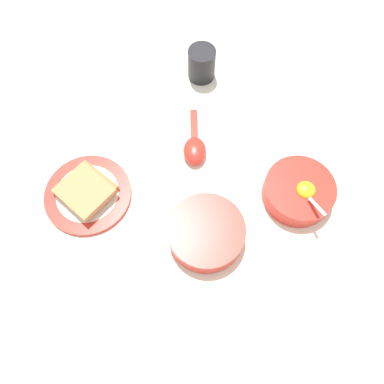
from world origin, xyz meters
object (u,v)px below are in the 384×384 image
at_px(drinking_cup, 202,63).
at_px(toast_sandwich, 85,191).
at_px(congee_bowl, 206,233).
at_px(toast_plate, 88,194).
at_px(egg_bowl, 299,191).
at_px(soup_spoon, 195,147).

bearing_deg(drinking_cup, toast_sandwich, 102.39).
xyz_separation_m(toast_sandwich, congee_bowl, (-0.24, -0.14, -0.00)).
distance_m(toast_sandwich, congee_bowl, 0.28).
height_order(toast_plate, congee_bowl, congee_bowl).
bearing_deg(drinking_cup, toast_plate, 102.43).
bearing_deg(egg_bowl, toast_sandwich, 49.20).
distance_m(congee_bowl, drinking_cup, 0.44).
relative_size(toast_plate, soup_spoon, 1.37).
bearing_deg(congee_bowl, soup_spoon, -34.45).
distance_m(egg_bowl, congee_bowl, 0.22).
bearing_deg(toast_plate, drinking_cup, -77.57).
distance_m(egg_bowl, drinking_cup, 0.40).
relative_size(congee_bowl, drinking_cup, 1.92).
height_order(toast_plate, drinking_cup, drinking_cup).
relative_size(toast_sandwich, congee_bowl, 0.79).
relative_size(egg_bowl, congee_bowl, 0.97).
distance_m(egg_bowl, toast_plate, 0.46).
relative_size(egg_bowl, drinking_cup, 1.86).
bearing_deg(toast_plate, congee_bowl, -150.82).
height_order(congee_bowl, drinking_cup, drinking_cup).
height_order(toast_sandwich, soup_spoon, toast_sandwich).
xyz_separation_m(toast_sandwich, drinking_cup, (0.09, -0.42, 0.02)).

